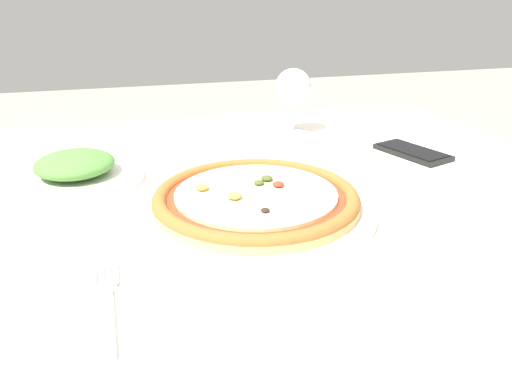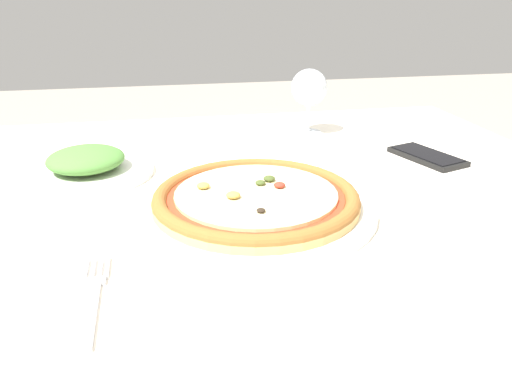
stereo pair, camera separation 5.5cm
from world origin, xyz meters
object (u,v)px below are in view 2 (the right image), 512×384
dining_table (267,239)px  cell_phone (427,156)px  pizza_plate (256,200)px  fork (93,295)px  wine_glass_far_left (309,89)px  side_plate (87,165)px

dining_table → cell_phone: 0.35m
pizza_plate → cell_phone: bearing=24.9°
fork → wine_glass_far_left: wine_glass_far_left is taller
pizza_plate → fork: pizza_plate is taller
cell_phone → dining_table: bearing=-166.5°
fork → side_plate: (-0.05, 0.39, 0.02)m
wine_glass_far_left → fork: bearing=-125.4°
fork → cell_phone: size_ratio=1.07×
dining_table → pizza_plate: 0.15m
cell_phone → wine_glass_far_left: bearing=129.1°
fork → cell_phone: cell_phone is taller
dining_table → pizza_plate: bearing=-112.5°
pizza_plate → fork: 0.28m
cell_phone → side_plate: size_ratio=0.70×
dining_table → wine_glass_far_left: 0.39m
wine_glass_far_left → side_plate: wine_glass_far_left is taller
dining_table → side_plate: 0.34m
wine_glass_far_left → dining_table: bearing=-117.6°
cell_phone → side_plate: 0.63m
fork → cell_phone: (0.58, 0.35, 0.00)m
pizza_plate → wine_glass_far_left: bearing=63.5°
pizza_plate → fork: (-0.21, -0.18, -0.01)m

